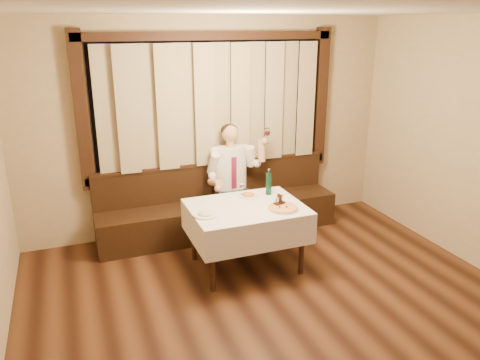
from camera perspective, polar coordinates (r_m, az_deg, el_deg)
name	(u,v)px	position (r m, az deg, el deg)	size (l,w,h in m)	color
room	(275,159)	(4.37, 4.32, 2.58)	(5.01, 6.01, 2.81)	black
banquette	(218,210)	(6.30, -2.66, -3.72)	(3.20, 0.61, 0.94)	black
dining_table	(246,215)	(5.28, 0.77, -4.24)	(1.27, 0.97, 0.76)	black
pizza	(283,208)	(5.16, 5.26, -3.42)	(0.35, 0.35, 0.04)	white
pasta_red	(248,194)	(5.51, 1.03, -1.69)	(0.24, 0.24, 0.08)	white
pasta_cream	(205,212)	(4.98, -4.25, -3.96)	(0.26, 0.26, 0.09)	white
green_bottle	(269,184)	(5.56, 3.52, -0.44)	(0.07, 0.07, 0.32)	#125433
table_wine_glass	(242,187)	(5.47, 0.26, -0.80)	(0.06, 0.06, 0.17)	white
cruet_caddy	(279,202)	(5.25, 4.83, -2.64)	(0.14, 0.10, 0.14)	black
seated_man	(233,173)	(6.09, -0.87, 0.89)	(0.82, 0.61, 1.47)	black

